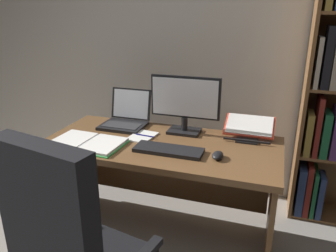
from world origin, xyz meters
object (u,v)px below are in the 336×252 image
object	(u,v)px
desk	(165,166)
notepad	(142,136)
pen	(145,136)
laptop	(126,118)
reading_stand_with_book	(249,128)
open_binder	(88,143)
computer_mouse	(218,155)
monitor	(185,105)
keyboard	(169,150)

from	to	relation	value
desk	notepad	size ratio (longest dim) A/B	7.26
desk	pen	distance (m)	0.26
laptop	reading_stand_with_book	bearing A→B (deg)	3.39
reading_stand_with_book	desk	bearing A→B (deg)	-158.04
open_binder	laptop	bearing A→B (deg)	82.20
desk	computer_mouse	world-z (taller)	computer_mouse
monitor	computer_mouse	distance (m)	0.50
desk	monitor	bearing A→B (deg)	58.68
laptop	pen	world-z (taller)	laptop
desk	computer_mouse	size ratio (longest dim) A/B	14.66
pen	notepad	bearing A→B (deg)	180.00
notepad	open_binder	bearing A→B (deg)	-141.68
keyboard	monitor	bearing A→B (deg)	90.00
pen	reading_stand_with_book	bearing A→B (deg)	19.86
desk	laptop	world-z (taller)	laptop
monitor	open_binder	distance (m)	0.69
keyboard	notepad	size ratio (longest dim) A/B	2.00
reading_stand_with_book	keyboard	bearing A→B (deg)	-136.43
laptop	pen	bearing A→B (deg)	-39.03
desk	reading_stand_with_book	bearing A→B (deg)	21.96
desk	reading_stand_with_book	size ratio (longest dim) A/B	4.61
laptop	pen	size ratio (longest dim) A/B	2.25
laptop	keyboard	bearing A→B (deg)	-38.48
monitor	reading_stand_with_book	world-z (taller)	monitor
desk	open_binder	world-z (taller)	open_binder
computer_mouse	reading_stand_with_book	distance (m)	0.44
keyboard	open_binder	size ratio (longest dim) A/B	0.88
computer_mouse	pen	xyz separation A→B (m)	(-0.53, 0.18, -0.01)
reading_stand_with_book	notepad	world-z (taller)	reading_stand_with_book
reading_stand_with_book	pen	world-z (taller)	reading_stand_with_book
laptop	open_binder	bearing A→B (deg)	-100.48
open_binder	desk	bearing A→B (deg)	32.55
monitor	laptop	world-z (taller)	monitor
keyboard	reading_stand_with_book	size ratio (longest dim) A/B	1.27
laptop	computer_mouse	bearing A→B (deg)	-25.58
monitor	keyboard	xyz separation A→B (m)	(-0.00, -0.36, -0.19)
computer_mouse	open_binder	size ratio (longest dim) A/B	0.22
monitor	laptop	xyz separation A→B (m)	(-0.45, 0.01, -0.15)
pen	computer_mouse	bearing A→B (deg)	-18.46
keyboard	desk	bearing A→B (deg)	115.25
laptop	notepad	distance (m)	0.28
desk	notepad	bearing A→B (deg)	-170.61
computer_mouse	notepad	distance (m)	0.57
desk	computer_mouse	distance (m)	0.50
keyboard	notepad	xyz separation A→B (m)	(-0.25, 0.18, -0.01)
reading_stand_with_book	open_binder	distance (m)	1.07
desk	laptop	distance (m)	0.47
monitor	computer_mouse	bearing A→B (deg)	-49.83
notepad	laptop	bearing A→B (deg)	138.38
computer_mouse	pen	size ratio (longest dim) A/B	0.74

